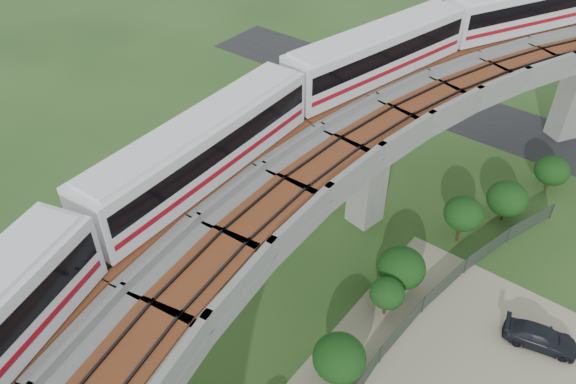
# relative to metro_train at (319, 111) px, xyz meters

# --- Properties ---
(ground) EXTENTS (160.00, 160.00, 0.00)m
(ground) POSITION_rel_metro_train_xyz_m (-0.50, -4.31, -12.31)
(ground) COLOR #294A1D
(ground) RESTS_ON ground
(asphalt_road) EXTENTS (60.00, 8.00, 0.03)m
(asphalt_road) POSITION_rel_metro_train_xyz_m (-0.50, 25.69, -12.29)
(asphalt_road) COLOR #232326
(asphalt_road) RESTS_ON ground
(viaduct) EXTENTS (19.58, 73.98, 11.40)m
(viaduct) POSITION_rel_metro_train_xyz_m (3.34, -4.31, -3.26)
(viaduct) COLOR #99968E
(viaduct) RESTS_ON ground
(metro_train) EXTENTS (12.68, 61.16, 3.64)m
(metro_train) POSITION_rel_metro_train_xyz_m (0.00, 0.00, 0.00)
(metro_train) COLOR white
(metro_train) RESTS_ON ground
(fence) EXTENTS (3.87, 38.73, 1.50)m
(fence) POSITION_rel_metro_train_xyz_m (9.25, -4.31, -11.56)
(fence) COLOR #2D382D
(fence) RESTS_ON ground
(tree_0) EXTENTS (2.75, 2.75, 3.07)m
(tree_0) POSITION_rel_metro_train_xyz_m (10.28, 18.44, -10.41)
(tree_0) COLOR #382314
(tree_0) RESTS_ON ground
(tree_1) EXTENTS (3.07, 3.07, 3.36)m
(tree_1) POSITION_rel_metro_train_xyz_m (8.82, 12.56, -10.25)
(tree_1) COLOR #382314
(tree_1) RESTS_ON ground
(tree_2) EXTENTS (2.83, 2.83, 3.82)m
(tree_2) POSITION_rel_metro_train_xyz_m (7.13, 8.27, -9.69)
(tree_2) COLOR #382314
(tree_2) RESTS_ON ground
(tree_3) EXTENTS (3.13, 3.13, 3.33)m
(tree_3) POSITION_rel_metro_train_xyz_m (5.99, 1.49, -10.31)
(tree_3) COLOR #382314
(tree_3) RESTS_ON ground
(tree_4) EXTENTS (2.21, 2.21, 2.91)m
(tree_4) POSITION_rel_metro_train_xyz_m (6.33, -0.96, -10.35)
(tree_4) COLOR #382314
(tree_4) RESTS_ON ground
(tree_5) EXTENTS (3.03, 3.03, 3.32)m
(tree_5) POSITION_rel_metro_train_xyz_m (6.62, -6.74, -10.28)
(tree_5) COLOR #382314
(tree_5) RESTS_ON ground
(car_dark) EXTENTS (4.68, 2.79, 1.27)m
(car_dark) POSITION_rel_metro_train_xyz_m (14.98, 2.80, -11.63)
(car_dark) COLOR black
(car_dark) RESTS_ON dirt_lot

